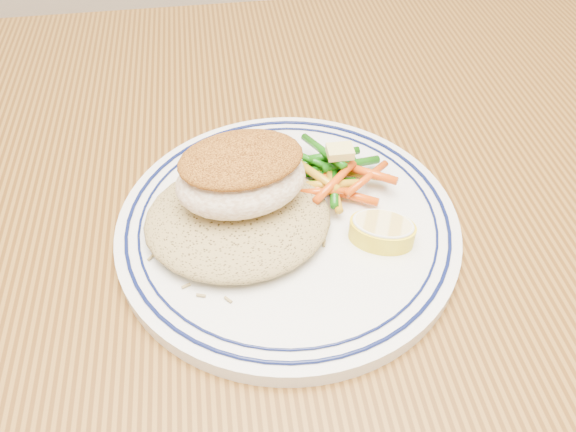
# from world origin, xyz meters

# --- Properties ---
(dining_table) EXTENTS (1.50, 0.90, 0.75)m
(dining_table) POSITION_xyz_m (0.00, 0.00, 0.65)
(dining_table) COLOR #513010
(dining_table) RESTS_ON ground
(plate) EXTENTS (0.29, 0.29, 0.02)m
(plate) POSITION_xyz_m (0.04, 0.01, 0.76)
(plate) COLOR white
(plate) RESTS_ON dining_table
(rice_pilaf) EXTENTS (0.15, 0.14, 0.03)m
(rice_pilaf) POSITION_xyz_m (-0.01, 0.01, 0.78)
(rice_pilaf) COLOR olive
(rice_pilaf) RESTS_ON plate
(fish_fillet) EXTENTS (0.11, 0.09, 0.05)m
(fish_fillet) POSITION_xyz_m (0.00, 0.02, 0.81)
(fish_fillet) COLOR white
(fish_fillet) RESTS_ON rice_pilaf
(vegetable_pile) EXTENTS (0.10, 0.09, 0.03)m
(vegetable_pile) POSITION_xyz_m (0.08, 0.05, 0.78)
(vegetable_pile) COLOR #D4460A
(vegetable_pile) RESTS_ON plate
(butter_pat) EXTENTS (0.02, 0.02, 0.01)m
(butter_pat) POSITION_xyz_m (0.09, 0.05, 0.80)
(butter_pat) COLOR #E3D26F
(butter_pat) RESTS_ON vegetable_pile
(lemon_wedge) EXTENTS (0.06, 0.06, 0.02)m
(lemon_wedge) POSITION_xyz_m (0.11, -0.02, 0.78)
(lemon_wedge) COLOR yellow
(lemon_wedge) RESTS_ON plate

